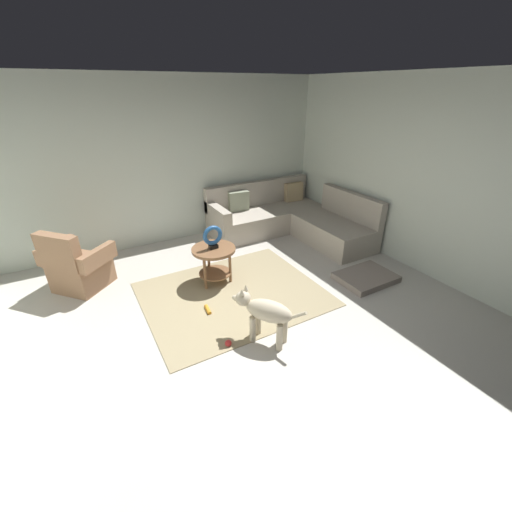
% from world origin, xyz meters
% --- Properties ---
extents(ground_plane, '(6.00, 6.00, 0.10)m').
position_xyz_m(ground_plane, '(0.00, 0.00, -0.05)').
color(ground_plane, beige).
extents(wall_back, '(6.00, 0.12, 2.70)m').
position_xyz_m(wall_back, '(0.00, 2.94, 1.35)').
color(wall_back, silver).
rests_on(wall_back, ground_plane).
extents(wall_right, '(0.12, 6.00, 2.70)m').
position_xyz_m(wall_right, '(2.94, 0.00, 1.35)').
color(wall_right, silver).
rests_on(wall_right, ground_plane).
extents(area_rug, '(2.30, 1.90, 0.01)m').
position_xyz_m(area_rug, '(0.15, 0.70, 0.01)').
color(area_rug, tan).
rests_on(area_rug, ground_plane).
extents(sectional_couch, '(2.20, 2.25, 0.88)m').
position_xyz_m(sectional_couch, '(1.99, 2.02, 0.29)').
color(sectional_couch, '#B2A899').
rests_on(sectional_couch, ground_plane).
extents(armchair, '(0.98, 1.00, 0.88)m').
position_xyz_m(armchair, '(-1.59, 1.90, 0.32)').
color(armchair, '#936B4C').
rests_on(armchair, ground_plane).
extents(side_table, '(0.60, 0.60, 0.54)m').
position_xyz_m(side_table, '(0.07, 1.11, 0.42)').
color(side_table, brown).
rests_on(side_table, ground_plane).
extents(torus_sculpture, '(0.28, 0.08, 0.33)m').
position_xyz_m(torus_sculpture, '(0.07, 1.11, 0.71)').
color(torus_sculpture, black).
rests_on(torus_sculpture, side_table).
extents(dog_bed_mat, '(0.80, 0.60, 0.09)m').
position_xyz_m(dog_bed_mat, '(1.98, 0.08, 0.04)').
color(dog_bed_mat, gray).
rests_on(dog_bed_mat, ground_plane).
extents(dog, '(0.53, 0.72, 0.63)m').
position_xyz_m(dog, '(0.06, -0.28, 0.38)').
color(dog, beige).
rests_on(dog, ground_plane).
extents(dog_toy_ball, '(0.07, 0.07, 0.07)m').
position_xyz_m(dog_toy_ball, '(-0.33, -0.17, 0.04)').
color(dog_toy_ball, red).
rests_on(dog_toy_ball, ground_plane).
extents(dog_toy_rope, '(0.07, 0.18, 0.05)m').
position_xyz_m(dog_toy_rope, '(-0.29, 0.51, 0.03)').
color(dog_toy_rope, orange).
rests_on(dog_toy_rope, ground_plane).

